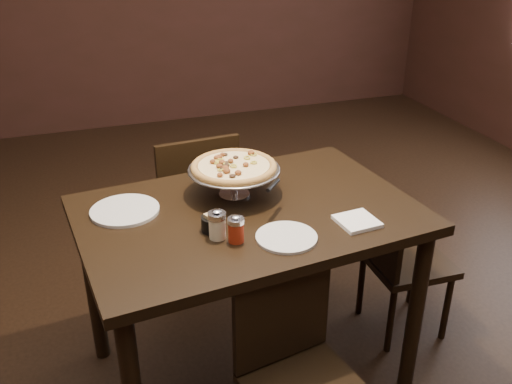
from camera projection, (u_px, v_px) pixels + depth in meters
name	position (u px, v px, depth m)	size (l,w,h in m)	color
room	(276.00, 62.00, 2.19)	(6.04, 7.04, 2.84)	black
dining_table	(249.00, 233.00, 2.35)	(1.42, 1.02, 0.84)	black
pizza_stand	(234.00, 167.00, 2.36)	(0.39, 0.39, 0.16)	silver
parmesan_shaker	(217.00, 225.00, 2.08)	(0.07, 0.07, 0.12)	beige
pepper_flake_shaker	(236.00, 229.00, 2.06)	(0.06, 0.06, 0.11)	maroon
packet_caddy	(214.00, 223.00, 2.14)	(0.09, 0.09, 0.07)	black
napkin_stack	(357.00, 221.00, 2.20)	(0.15, 0.15, 0.02)	white
plate_left	(125.00, 210.00, 2.28)	(0.28, 0.28, 0.01)	silver
plate_near	(286.00, 237.00, 2.10)	(0.23, 0.23, 0.01)	silver
serving_spatula	(273.00, 186.00, 2.21)	(0.15, 0.15, 0.02)	silver
chair_far	(194.00, 205.00, 3.06)	(0.46, 0.46, 0.92)	black
chair_near	(297.00, 369.00, 2.03)	(0.45, 0.45, 0.84)	black
chair_side	(397.00, 254.00, 2.74)	(0.39, 0.39, 0.81)	black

